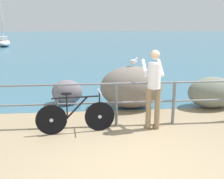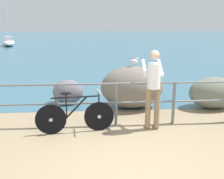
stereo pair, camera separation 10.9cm
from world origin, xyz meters
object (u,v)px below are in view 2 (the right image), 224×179
Objects in this scene: bicycle at (76,115)px; person_at_railing at (153,86)px; breakwater_boulder_right at (213,93)px; breakwater_boulder_main at (132,87)px; breakwater_boulder_left at (68,92)px; sailboat at (8,40)px; seagull at (134,61)px.

person_at_railing is (1.70, 0.07, 0.60)m from bicycle.
person_at_railing reaches higher than breakwater_boulder_right.
breakwater_boulder_main is 1.92m from breakwater_boulder_left.
breakwater_boulder_main is at bearing -15.46° from breakwater_boulder_left.
sailboat is (-10.75, 24.27, -0.28)m from person_at_railing.
breakwater_boulder_left is at bearing 47.39° from person_at_railing.
person_at_railing is at bearing -4.21° from bicycle.
sailboat is at bearing 114.89° from breakwater_boulder_main.
breakwater_boulder_main is at bearing 174.42° from breakwater_boulder_right.
sailboat is at bearing 119.19° from breakwater_boulder_right.
person_at_railing is 2.52m from breakwater_boulder_right.
seagull is at bearing -173.22° from sailboat.
breakwater_boulder_left is at bearing -176.87° from sailboat.
breakwater_boulder_right is (2.05, 1.35, -0.55)m from person_at_railing.
breakwater_boulder_left is at bearing 169.93° from breakwater_boulder_right.
breakwater_boulder_right is at bearing -42.06° from seagull.
person_at_railing is 1.66m from seagull.
seagull is at bearing 173.07° from breakwater_boulder_right.
breakwater_boulder_right is (2.28, -0.22, -0.15)m from breakwater_boulder_main.
sailboat is at bearing 79.91° from seagull.
sailboat is at bearing 26.54° from person_at_railing.
breakwater_boulder_left is at bearing 164.54° from breakwater_boulder_main.
person_at_railing is 1.64m from breakwater_boulder_main.
breakwater_boulder_left is 0.15× the size of sailboat.
seagull is (0.05, 0.05, 0.73)m from breakwater_boulder_main.
breakwater_boulder_right is (3.75, 1.42, 0.05)m from bicycle.
bicycle is 1.23× the size of breakwater_boulder_right.
seagull reaches higher than breakwater_boulder_main.
breakwater_boulder_main is 5.55× the size of seagull.
breakwater_boulder_left is 0.65× the size of breakwater_boulder_right.
bicycle is at bearing -131.94° from breakwater_boulder_main.
person_at_railing is 26.55m from sailboat.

